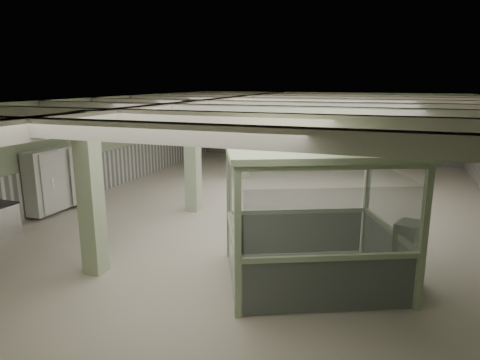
% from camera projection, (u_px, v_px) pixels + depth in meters
% --- Properties ---
extents(floor, '(20.00, 20.00, 0.00)m').
position_uv_depth(floor, '(274.00, 209.00, 14.31)').
color(floor, beige).
rests_on(floor, ground).
extents(ceiling, '(14.00, 20.00, 0.02)m').
position_uv_depth(ceiling, '(277.00, 100.00, 13.49)').
color(ceiling, beige).
rests_on(ceiling, wall_back).
extents(wall_back, '(14.00, 0.02, 3.60)m').
position_uv_depth(wall_back, '(324.00, 126.00, 23.06)').
color(wall_back, '#A4B490').
rests_on(wall_back, floor).
extents(wall_front, '(14.00, 0.02, 3.60)m').
position_uv_depth(wall_front, '(38.00, 303.00, 4.74)').
color(wall_front, '#A4B490').
rests_on(wall_front, floor).
extents(wall_left, '(0.02, 20.00, 3.60)m').
position_uv_depth(wall_left, '(97.00, 146.00, 16.22)').
color(wall_left, '#A4B490').
rests_on(wall_left, floor).
extents(wainscot_left, '(0.05, 19.90, 1.50)m').
position_uv_depth(wainscot_left, '(100.00, 173.00, 16.45)').
color(wainscot_left, silver).
rests_on(wainscot_left, floor).
extents(wainscot_back, '(13.90, 0.05, 1.50)m').
position_uv_depth(wainscot_back, '(323.00, 146.00, 23.27)').
color(wainscot_back, silver).
rests_on(wainscot_back, floor).
extents(girder, '(0.45, 19.90, 0.40)m').
position_uv_depth(girder, '(205.00, 106.00, 14.37)').
color(girder, beige).
rests_on(girder, ceiling).
extents(beam_a, '(13.90, 0.35, 0.32)m').
position_uv_depth(beam_a, '(151.00, 132.00, 6.66)').
color(beam_a, beige).
rests_on(beam_a, ceiling).
extents(beam_b, '(13.90, 0.35, 0.32)m').
position_uv_depth(beam_b, '(214.00, 119.00, 8.95)').
color(beam_b, beige).
rests_on(beam_b, ceiling).
extents(beam_c, '(13.90, 0.35, 0.32)m').
position_uv_depth(beam_c, '(252.00, 111.00, 11.24)').
color(beam_c, beige).
rests_on(beam_c, ceiling).
extents(beam_d, '(13.90, 0.35, 0.32)m').
position_uv_depth(beam_d, '(276.00, 106.00, 13.53)').
color(beam_d, beige).
rests_on(beam_d, ceiling).
extents(beam_e, '(13.90, 0.35, 0.32)m').
position_uv_depth(beam_e, '(294.00, 102.00, 15.82)').
color(beam_e, beige).
rests_on(beam_e, ceiling).
extents(beam_f, '(13.90, 0.35, 0.32)m').
position_uv_depth(beam_f, '(307.00, 100.00, 18.11)').
color(beam_f, beige).
rests_on(beam_f, ceiling).
extents(beam_g, '(13.90, 0.35, 0.32)m').
position_uv_depth(beam_g, '(318.00, 97.00, 20.40)').
color(beam_g, beige).
rests_on(beam_g, ceiling).
extents(column_a, '(0.42, 0.42, 3.60)m').
position_uv_depth(column_a, '(91.00, 195.00, 9.23)').
color(column_a, beige).
rests_on(column_a, floor).
extents(column_b, '(0.42, 0.42, 3.60)m').
position_uv_depth(column_b, '(193.00, 157.00, 13.81)').
color(column_b, beige).
rests_on(column_b, floor).
extents(column_c, '(0.42, 0.42, 3.60)m').
position_uv_depth(column_c, '(244.00, 138.00, 18.39)').
color(column_c, beige).
rests_on(column_c, floor).
extents(column_d, '(0.42, 0.42, 3.60)m').
position_uv_depth(column_d, '(270.00, 128.00, 22.05)').
color(column_d, beige).
rests_on(column_d, floor).
extents(pendant_front, '(0.44, 0.44, 0.22)m').
position_uv_depth(pendant_front, '(236.00, 138.00, 8.87)').
color(pendant_front, '#324333').
rests_on(pendant_front, ceiling).
extents(pendant_mid, '(0.44, 0.44, 0.22)m').
position_uv_depth(pendant_mid, '(295.00, 117.00, 13.91)').
color(pendant_mid, '#324333').
rests_on(pendant_mid, ceiling).
extents(pendant_back, '(0.44, 0.44, 0.22)m').
position_uv_depth(pendant_back, '(321.00, 108.00, 18.49)').
color(pendant_back, '#324333').
rests_on(pendant_back, ceiling).
extents(walkin_cooler, '(0.91, 2.18, 2.00)m').
position_uv_depth(walkin_cooler, '(57.00, 182.00, 13.88)').
color(walkin_cooler, silver).
rests_on(walkin_cooler, floor).
extents(guard_booth, '(4.58, 4.30, 2.94)m').
position_uv_depth(guard_booth, '(314.00, 192.00, 8.87)').
color(guard_booth, '#B1C69E').
rests_on(guard_booth, floor).
extents(filing_cabinet, '(0.63, 0.74, 1.36)m').
position_uv_depth(filing_cabinet, '(407.00, 253.00, 8.95)').
color(filing_cabinet, '#5F6252').
rests_on(filing_cabinet, floor).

